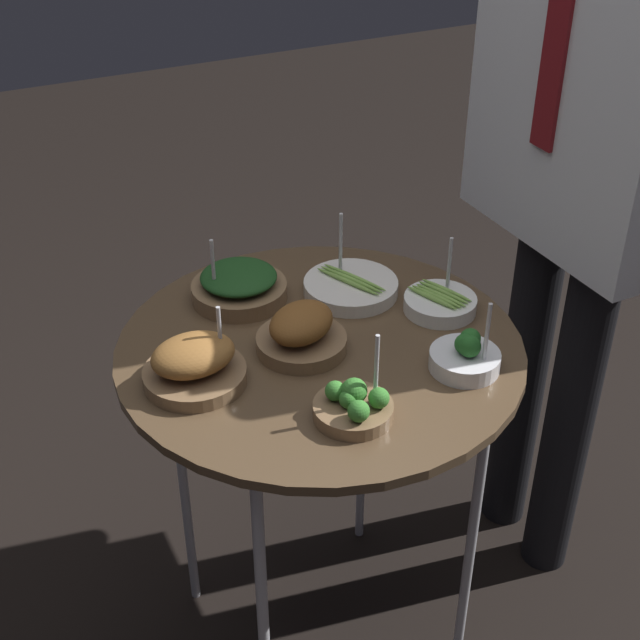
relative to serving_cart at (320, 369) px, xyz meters
name	(u,v)px	position (x,y,z in m)	size (l,w,h in m)	color
ground_plane	(320,630)	(0.00, 0.00, -0.72)	(8.00, 8.00, 0.00)	black
serving_cart	(320,369)	(0.00, 0.00, 0.00)	(0.71, 0.71, 0.77)	brown
bowl_roast_near_rim	(301,332)	(0.00, -0.04, 0.09)	(0.16, 0.16, 0.08)	brown
bowl_broccoli_front_right	(354,405)	(0.20, -0.04, 0.08)	(0.13, 0.13, 0.15)	brown
bowl_spinach_far_rim	(239,286)	(-0.20, -0.07, 0.08)	(0.18, 0.18, 0.14)	brown
bowl_broccoli_front_center	(466,356)	(0.17, 0.19, 0.08)	(0.12, 0.12, 0.14)	silver
bowl_asparagus_mid_right	(351,287)	(-0.13, 0.13, 0.07)	(0.18, 0.18, 0.15)	silver
bowl_asparagus_center	(439,302)	(0.00, 0.25, 0.07)	(0.13, 0.13, 0.13)	white
bowl_roast_back_left	(194,364)	(0.01, -0.23, 0.09)	(0.17, 0.17, 0.13)	brown
waiter_figure	(595,119)	(-0.04, 0.58, 0.35)	(0.63, 0.24, 1.69)	black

